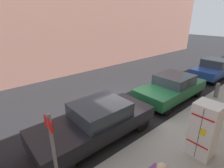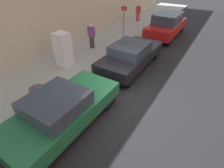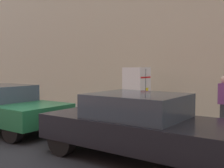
# 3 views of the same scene
# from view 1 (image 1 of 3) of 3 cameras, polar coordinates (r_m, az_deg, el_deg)

# --- Properties ---
(ground_plane) EXTENTS (80.00, 80.00, 0.00)m
(ground_plane) POSITION_cam_1_polar(r_m,az_deg,el_deg) (9.02, 5.20, -7.52)
(ground_plane) COLOR black
(sidewalk_slab) EXTENTS (3.74, 44.00, 0.14)m
(sidewalk_slab) POSITION_cam_1_polar(r_m,az_deg,el_deg) (7.30, 29.33, -17.63)
(sidewalk_slab) COLOR #9E998E
(sidewalk_slab) RESTS_ON ground
(building_facade_across) EXTENTS (2.33, 37.40, 9.89)m
(building_facade_across) POSITION_cam_1_polar(r_m,az_deg,el_deg) (14.41, -18.67, 22.71)
(building_facade_across) COLOR #7F564C
(building_facade_across) RESTS_ON ground
(discarded_refrigerator) EXTENTS (0.73, 0.69, 1.81)m
(discarded_refrigerator) POSITION_cam_1_polar(r_m,az_deg,el_deg) (6.27, 27.83, -13.08)
(discarded_refrigerator) COLOR white
(discarded_refrigerator) RESTS_ON sidewalk_slab
(manhole_cover) EXTENTS (0.70, 0.70, 0.02)m
(manhole_cover) POSITION_cam_1_polar(r_m,az_deg,el_deg) (8.74, 29.96, -10.48)
(manhole_cover) COLOR #47443F
(manhole_cover) RESTS_ON sidewalk_slab
(street_sign_post) EXTENTS (0.36, 0.07, 2.56)m
(street_sign_post) POSITION_cam_1_polar(r_m,az_deg,el_deg) (4.02, -18.00, -23.25)
(street_sign_post) COLOR slate
(street_sign_post) RESTS_ON sidewalk_slab
(fire_hydrant) EXTENTS (0.22, 0.22, 0.84)m
(fire_hydrant) POSITION_cam_1_polar(r_m,az_deg,el_deg) (11.17, 31.09, -1.61)
(fire_hydrant) COLOR slate
(fire_hydrant) RESTS_ON sidewalk_slab
(parked_hatchback_blue) EXTENTS (1.71, 3.88, 1.43)m
(parked_hatchback_blue) POSITION_cam_1_polar(r_m,az_deg,el_deg) (14.93, 30.12, 4.38)
(parked_hatchback_blue) COLOR #23479E
(parked_hatchback_blue) RESTS_ON ground
(parked_sedan_green) EXTENTS (1.87, 4.33, 1.39)m
(parked_sedan_green) POSITION_cam_1_polar(r_m,az_deg,el_deg) (10.05, 18.93, -0.99)
(parked_sedan_green) COLOR #1E6038
(parked_sedan_green) RESTS_ON ground
(parked_sedan_dark) EXTENTS (1.86, 4.61, 1.40)m
(parked_sedan_dark) POSITION_cam_1_polar(r_m,az_deg,el_deg) (6.59, -5.14, -11.92)
(parked_sedan_dark) COLOR black
(parked_sedan_dark) RESTS_ON ground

